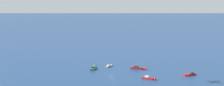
{
  "coord_description": "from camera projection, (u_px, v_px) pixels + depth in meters",
  "views": [
    {
      "loc": [
        -27.56,
        -170.38,
        43.5
      ],
      "look_at": [
        0.09,
        -0.12,
        19.04
      ],
      "focal_mm": 48.98,
      "sensor_mm": 36.0,
      "label": 1
    }
  ],
  "objects": [
    {
      "name": "motorboat_offshore",
      "position": [
        150.0,
        78.0,
        168.13
      ],
      "size": [
        7.38,
        6.38,
        2.26
      ],
      "color": "#B21E1E",
      "rests_on": "ground_plane"
    },
    {
      "name": "ground_plane",
      "position": [
        112.0,
        75.0,
        176.99
      ],
      "size": [
        2000.0,
        2000.0,
        0.0
      ],
      "primitive_type": "plane",
      "color": "navy"
    },
    {
      "name": "motorboat_far_port",
      "position": [
        139.0,
        68.0,
        193.06
      ],
      "size": [
        9.41,
        6.57,
        2.72
      ],
      "color": "#B21E1E",
      "rests_on": "ground_plane"
    },
    {
      "name": "motorboat_near_centre",
      "position": [
        94.0,
        68.0,
        193.17
      ],
      "size": [
        5.1,
        9.65,
        2.72
      ],
      "color": "#33704C",
      "rests_on": "ground_plane"
    },
    {
      "name": "motorboat_inshore",
      "position": [
        109.0,
        66.0,
        200.23
      ],
      "size": [
        5.31,
        5.82,
        1.82
      ],
      "color": "#9E9993",
      "rests_on": "ground_plane"
    },
    {
      "name": "motorboat_far_stbd",
      "position": [
        189.0,
        74.0,
        176.7
      ],
      "size": [
        8.42,
        4.61,
        2.37
      ],
      "color": "#B21E1E",
      "rests_on": "ground_plane"
    }
  ]
}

